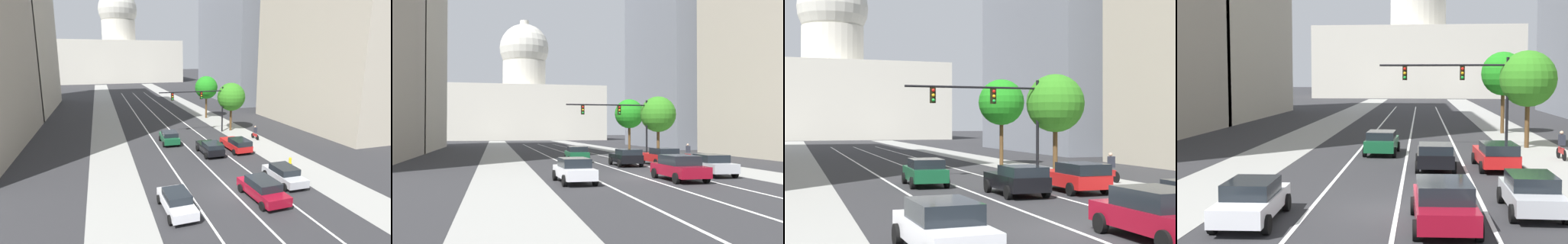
# 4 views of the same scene
# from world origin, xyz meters

# --- Properties ---
(ground_plane) EXTENTS (400.00, 400.00, 0.00)m
(ground_plane) POSITION_xyz_m (0.00, 40.00, 0.00)
(ground_plane) COLOR #2B2B2D
(sidewalk_left) EXTENTS (4.22, 130.00, 0.01)m
(sidewalk_left) POSITION_xyz_m (-8.54, 35.00, 0.01)
(sidewalk_left) COLOR gray
(sidewalk_left) RESTS_ON ground
(sidewalk_right) EXTENTS (4.22, 130.00, 0.01)m
(sidewalk_right) POSITION_xyz_m (8.54, 35.00, 0.01)
(sidewalk_right) COLOR gray
(sidewalk_right) RESTS_ON ground
(lane_stripe_left) EXTENTS (0.16, 90.00, 0.01)m
(lane_stripe_left) POSITION_xyz_m (-3.22, 25.00, 0.01)
(lane_stripe_left) COLOR white
(lane_stripe_left) RESTS_ON ground
(lane_stripe_center) EXTENTS (0.16, 90.00, 0.01)m
(lane_stripe_center) POSITION_xyz_m (0.00, 25.00, 0.01)
(lane_stripe_center) COLOR white
(lane_stripe_center) RESTS_ON ground
(lane_stripe_right) EXTENTS (0.16, 90.00, 0.01)m
(lane_stripe_right) POSITION_xyz_m (3.22, 25.00, 0.01)
(lane_stripe_right) COLOR white
(lane_stripe_right) RESTS_ON ground
(capitol_building) EXTENTS (48.51, 22.86, 38.01)m
(capitol_building) POSITION_xyz_m (0.00, 115.02, 12.40)
(capitol_building) COLOR beige
(capitol_building) RESTS_ON ground
(car_crimson) EXTENTS (2.25, 4.61, 1.53)m
(car_crimson) POSITION_xyz_m (1.61, -1.83, 0.81)
(car_crimson) COLOR maroon
(car_crimson) RESTS_ON ground
(car_white) EXTENTS (2.06, 4.49, 1.44)m
(car_white) POSITION_xyz_m (-4.82, -1.77, 0.75)
(car_white) COLOR silver
(car_white) RESTS_ON ground
(car_green) EXTENTS (2.17, 4.16, 1.51)m
(car_green) POSITION_xyz_m (-1.61, 14.66, 0.80)
(car_green) COLOR #14512D
(car_green) RESTS_ON ground
(car_black) EXTENTS (2.08, 4.15, 1.46)m
(car_black) POSITION_xyz_m (1.61, 9.16, 0.78)
(car_black) COLOR black
(car_black) RESTS_ON ground
(car_red) EXTENTS (2.19, 4.63, 1.50)m
(car_red) POSITION_xyz_m (4.83, 9.54, 0.80)
(car_red) COLOR red
(car_red) RESTS_ON ground
(traffic_signal_mast) EXTENTS (8.88, 0.39, 6.25)m
(traffic_signal_mast) POSITION_xyz_m (3.83, 18.41, 4.52)
(traffic_signal_mast) COLOR black
(traffic_signal_mast) RESTS_ON ground
(cyclist) EXTENTS (0.38, 1.70, 1.72)m
(cyclist) POSITION_xyz_m (9.16, 13.35, 0.85)
(cyclist) COLOR black
(cyclist) RESTS_ON ground
(street_tree_far_right) EXTENTS (3.89, 3.89, 6.73)m
(street_tree_far_right) POSITION_xyz_m (8.16, 18.74, 4.77)
(street_tree_far_right) COLOR #51381E
(street_tree_far_right) RESTS_ON ground
(street_tree_near_right) EXTENTS (3.80, 3.80, 7.09)m
(street_tree_near_right) POSITION_xyz_m (7.92, 28.46, 5.17)
(street_tree_near_right) COLOR #51381E
(street_tree_near_right) RESTS_ON ground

